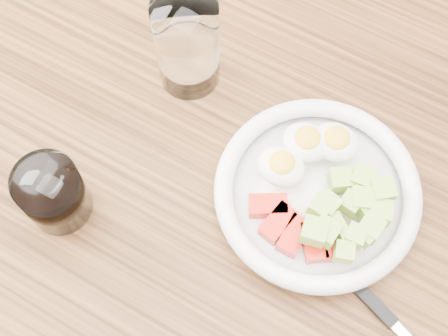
# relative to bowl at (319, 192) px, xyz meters

# --- Properties ---
(ground) EXTENTS (4.00, 4.00, 0.00)m
(ground) POSITION_rel_bowl_xyz_m (-0.10, -0.04, -0.79)
(ground) COLOR brown
(ground) RESTS_ON ground
(dining_table) EXTENTS (1.50, 0.90, 0.77)m
(dining_table) POSITION_rel_bowl_xyz_m (-0.10, -0.04, -0.12)
(dining_table) COLOR brown
(dining_table) RESTS_ON ground
(bowl) EXTENTS (0.24, 0.24, 0.06)m
(bowl) POSITION_rel_bowl_xyz_m (0.00, 0.00, 0.00)
(bowl) COLOR white
(bowl) RESTS_ON dining_table
(fork) EXTENTS (0.21, 0.09, 0.01)m
(fork) POSITION_rel_bowl_xyz_m (0.12, -0.09, -0.02)
(fork) COLOR black
(fork) RESTS_ON dining_table
(water_glass) EXTENTS (0.08, 0.08, 0.14)m
(water_glass) POSITION_rel_bowl_xyz_m (-0.22, 0.07, 0.05)
(water_glass) COLOR white
(water_glass) RESTS_ON dining_table
(coffee_glass) EXTENTS (0.07, 0.07, 0.08)m
(coffee_glass) POSITION_rel_bowl_xyz_m (-0.26, -0.16, 0.02)
(coffee_glass) COLOR white
(coffee_glass) RESTS_ON dining_table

